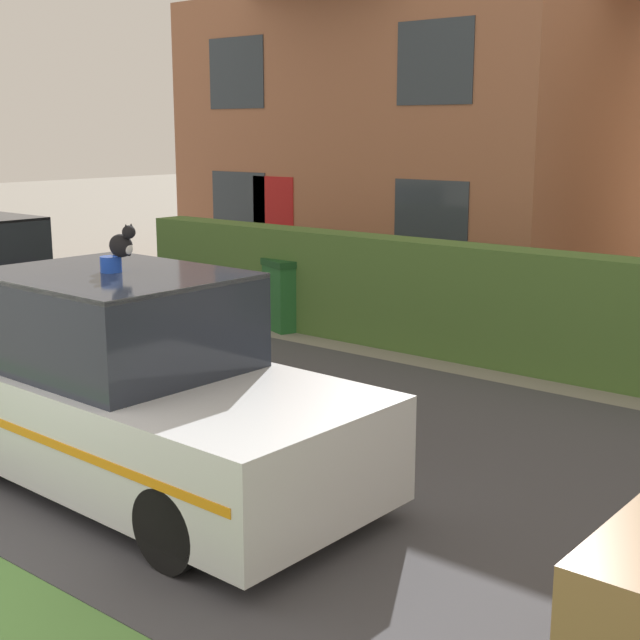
# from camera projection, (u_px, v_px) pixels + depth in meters

# --- Properties ---
(road_strip) EXTENTS (28.00, 6.19, 0.01)m
(road_strip) POSITION_uv_depth(u_px,v_px,m) (266.00, 434.00, 8.82)
(road_strip) COLOR #424247
(road_strip) RESTS_ON ground
(garden_hedge) EXTENTS (11.82, 0.55, 1.51)m
(garden_hedge) POSITION_uv_depth(u_px,v_px,m) (475.00, 304.00, 11.50)
(garden_hedge) COLOR #4C7233
(garden_hedge) RESTS_ON ground
(police_car) EXTENTS (4.24, 1.93, 1.92)m
(police_car) POSITION_uv_depth(u_px,v_px,m) (135.00, 390.00, 7.44)
(police_car) COLOR black
(police_car) RESTS_ON road_strip
(cat) EXTENTS (0.33, 0.19, 0.28)m
(cat) POSITION_uv_depth(u_px,v_px,m) (123.00, 244.00, 7.28)
(cat) COLOR black
(cat) RESTS_ON police_car
(house_left) EXTENTS (8.34, 7.11, 7.33)m
(house_left) POSITION_uv_depth(u_px,v_px,m) (433.00, 90.00, 17.92)
(house_left) COLOR #A86B4C
(house_left) RESTS_ON ground
(wheelie_bin) EXTENTS (0.81, 0.83, 1.07)m
(wheelie_bin) POSITION_uv_depth(u_px,v_px,m) (290.00, 294.00, 13.37)
(wheelie_bin) COLOR #23662D
(wheelie_bin) RESTS_ON ground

